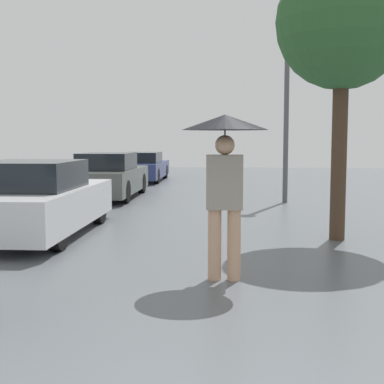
% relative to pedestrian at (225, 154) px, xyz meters
% --- Properties ---
extents(pedestrian, '(1.00, 1.00, 1.95)m').
position_rel_pedestrian_xyz_m(pedestrian, '(0.00, 0.00, 0.00)').
color(pedestrian, tan).
rests_on(pedestrian, ground_plane).
extents(parked_car_second, '(1.80, 4.21, 1.30)m').
position_rel_pedestrian_xyz_m(parked_car_second, '(-3.30, 2.77, -0.88)').
color(parked_car_second, silver).
rests_on(parked_car_second, ground_plane).
extents(parked_car_third, '(1.62, 4.41, 1.28)m').
position_rel_pedestrian_xyz_m(parked_car_third, '(-3.31, 8.80, -0.89)').
color(parked_car_third, '#4C514C').
rests_on(parked_car_third, ground_plane).
extents(parked_car_farthest, '(1.69, 4.58, 1.15)m').
position_rel_pedestrian_xyz_m(parked_car_farthest, '(-3.32, 15.05, -0.94)').
color(parked_car_farthest, navy).
rests_on(parked_car_farthest, ground_plane).
extents(tree, '(2.14, 2.14, 4.60)m').
position_rel_pedestrian_xyz_m(tree, '(1.87, 2.67, 2.00)').
color(tree, '#473323').
rests_on(tree, ground_plane).
extents(street_lamp, '(0.38, 0.38, 4.93)m').
position_rel_pedestrian_xyz_m(street_lamp, '(1.59, 7.92, 1.83)').
color(street_lamp, '#515456').
rests_on(street_lamp, ground_plane).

